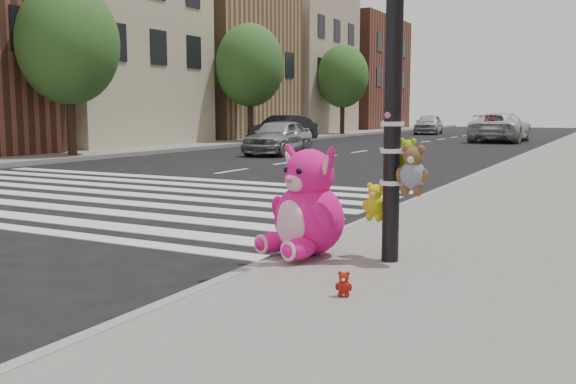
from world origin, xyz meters
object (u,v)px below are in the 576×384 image
Objects in this scene: red_teddy at (344,284)px; car_silver_far at (279,137)px; pink_bunny at (307,209)px; signal_pole at (396,89)px; car_white_near at (500,127)px; car_dark_far at (284,130)px.

red_teddy is 0.05× the size of car_silver_far.
pink_bunny is at bearing -66.13° from car_silver_far.
signal_pole is 17.07m from car_silver_far.
signal_pole reaches higher than car_white_near.
car_silver_far is (-9.13, 14.39, -1.12)m from signal_pole.
pink_bunny is 1.49m from red_teddy.
red_teddy is at bearing -56.15° from car_dark_far.
car_silver_far is 0.91× the size of car_dark_far.
car_dark_far is (-11.59, 21.05, 0.07)m from pink_bunny.
pink_bunny is 5.65× the size of red_teddy.
car_white_near reaches higher than pink_bunny.
signal_pole is 3.58× the size of pink_bunny.
car_silver_far reaches higher than red_teddy.
car_white_near is at bearing 81.67° from red_teddy.
signal_pole is 2.00m from red_teddy.
car_white_near is (5.34, 13.53, 0.09)m from car_silver_far.
signal_pole is 0.98× the size of car_dark_far.
pink_bunny is 0.21× the size of car_white_near.
signal_pole is 20.19× the size of red_teddy.
car_white_near is (-2.95, 28.08, 0.13)m from pink_bunny.
signal_pole is 24.34m from car_dark_far.
car_white_near reaches higher than car_silver_far.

